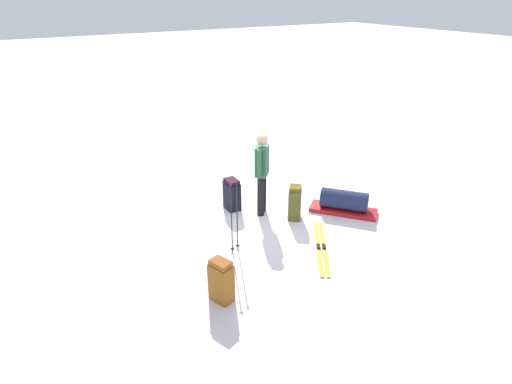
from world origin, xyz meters
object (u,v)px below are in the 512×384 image
backpack_bright (221,281)px  backpack_small_spare (295,203)px  gear_sled (344,203)px  backpack_large_dark (232,195)px  ski_poles_planted_near (234,213)px  skier_standing (262,170)px  ski_pair_near (321,247)px

backpack_bright → backpack_small_spare: backpack_small_spare is taller
gear_sled → backpack_bright: bearing=18.5°
backpack_large_dark → ski_poles_planted_near: size_ratio=0.49×
skier_standing → ski_poles_planted_near: 1.52m
backpack_bright → skier_standing: bearing=-134.4°
skier_standing → ski_pair_near: size_ratio=1.09×
skier_standing → backpack_large_dark: 0.90m
ski_pair_near → ski_poles_planted_near: ski_poles_planted_near is taller
backpack_large_dark → backpack_bright: bearing=58.2°
backpack_small_spare → gear_sled: bearing=162.1°
gear_sled → ski_pair_near: bearing=33.1°
skier_standing → backpack_small_spare: bearing=128.1°
backpack_large_dark → backpack_bright: (1.55, 2.51, 0.01)m
backpack_large_dark → gear_sled: bearing=144.2°
backpack_bright → backpack_small_spare: bearing=-148.6°
backpack_large_dark → ski_poles_planted_near: 1.66m
backpack_bright → gear_sled: backpack_bright is taller
skier_standing → gear_sled: size_ratio=1.27×
skier_standing → gear_sled: 1.85m
backpack_large_dark → gear_sled: (-1.88, 1.36, -0.10)m
ski_pair_near → ski_poles_planted_near: 1.71m
ski_pair_near → gear_sled: size_ratio=1.17×
backpack_small_spare → ski_poles_planted_near: size_ratio=0.52×
ski_pair_near → backpack_small_spare: backpack_small_spare is taller
ski_pair_near → backpack_bright: size_ratio=2.26×
ski_pair_near → backpack_large_dark: (0.62, -2.18, 0.32)m
ski_poles_planted_near → gear_sled: 2.67m
backpack_bright → backpack_small_spare: 2.83m
backpack_bright → ski_poles_planted_near: 1.42m
ski_pair_near → backpack_small_spare: 1.22m
ski_pair_near → backpack_bright: (2.18, 0.33, 0.33)m
backpack_small_spare → ski_poles_planted_near: 1.69m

